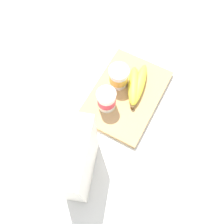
{
  "coord_description": "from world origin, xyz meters",
  "views": [
    {
      "loc": [
        -0.42,
        -0.16,
        0.85
      ],
      "look_at": [
        -0.11,
        0.0,
        0.07
      ],
      "focal_mm": 42.08,
      "sensor_mm": 36.0,
      "label": 1
    }
  ],
  "objects": [
    {
      "name": "banana_bunch",
      "position": [
        0.04,
        -0.02,
        0.04
      ],
      "size": [
        0.18,
        0.1,
        0.04
      ],
      "color": "yellow",
      "rests_on": "cutting_board"
    },
    {
      "name": "yogurt_cup_front",
      "position": [
        -0.07,
        0.04,
        0.06
      ],
      "size": [
        0.06,
        0.06,
        0.08
      ],
      "color": "white",
      "rests_on": "cutting_board"
    },
    {
      "name": "ground_plane",
      "position": [
        0.0,
        0.0,
        0.0
      ],
      "size": [
        2.4,
        2.4,
        0.0
      ],
      "primitive_type": "plane",
      "color": "silver"
    },
    {
      "name": "yogurt_cup_back",
      "position": [
        0.03,
        0.05,
        0.06
      ],
      "size": [
        0.07,
        0.07,
        0.08
      ],
      "color": "white",
      "rests_on": "cutting_board"
    },
    {
      "name": "cutting_board",
      "position": [
        0.0,
        0.0,
        0.01
      ],
      "size": [
        0.33,
        0.23,
        0.02
      ],
      "primitive_type": "cube",
      "color": "tan",
      "rests_on": "ground_plane"
    },
    {
      "name": "cereal_box",
      "position": [
        -0.31,
        -0.0,
        0.12
      ],
      "size": [
        0.2,
        0.13,
        0.25
      ],
      "primitive_type": "cube",
      "rotation": [
        0.0,
        0.0,
        3.46
      ],
      "color": "white",
      "rests_on": "ground_plane"
    }
  ]
}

